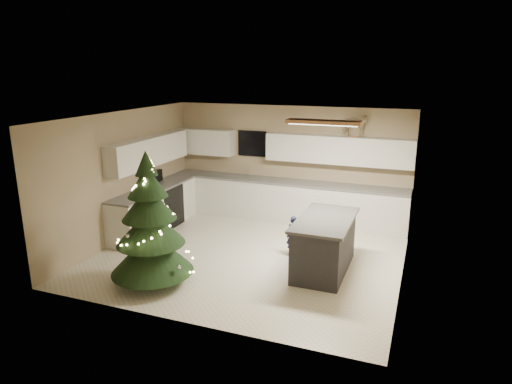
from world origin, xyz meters
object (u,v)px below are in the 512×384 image
at_px(rocking_horse, 355,125).
at_px(christmas_tree, 150,230).
at_px(bar_stool, 309,229).
at_px(island, 324,244).
at_px(toddler, 294,236).

bearing_deg(rocking_horse, christmas_tree, 156.37).
bearing_deg(bar_stool, rocking_horse, 78.02).
distance_m(island, toddler, 0.79).
distance_m(island, bar_stool, 0.61).
bearing_deg(bar_stool, toddler, -173.37).
relative_size(toddler, rocking_horse, 1.28).
xyz_separation_m(christmas_tree, rocking_horse, (2.54, 3.92, 1.35)).
distance_m(island, christmas_tree, 2.94).
relative_size(island, toddler, 2.22).
xyz_separation_m(island, toddler, (-0.67, 0.42, -0.10)).
height_order(bar_stool, rocking_horse, rocking_horse).
bearing_deg(rocking_horse, island, -171.41).
xyz_separation_m(bar_stool, toddler, (-0.27, -0.03, -0.16)).
height_order(island, bar_stool, island).
height_order(christmas_tree, toddler, christmas_tree).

